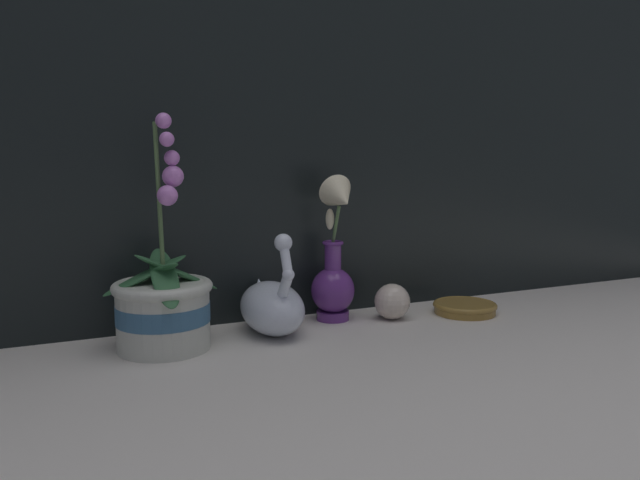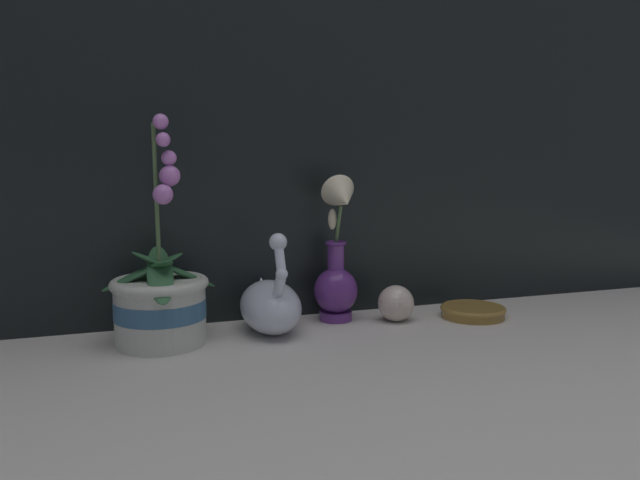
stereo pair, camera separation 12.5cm
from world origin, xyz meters
The scene contains 7 objects.
ground_plane centered at (0.00, 0.00, 0.00)m, with size 2.80×2.80×0.00m, color beige.
window_backdrop centered at (0.00, 0.23, 0.60)m, with size 2.80×0.03×1.20m.
orchid_potted_plant centered at (-0.33, 0.10, 0.08)m, with size 0.22×0.22×0.43m.
swan_figurine centered at (-0.12, 0.11, 0.06)m, with size 0.12×0.21×0.21m.
blue_vase centered at (0.04, 0.15, 0.12)m, with size 0.09×0.13×0.31m.
glass_sphere centered at (0.16, 0.11, 0.04)m, with size 0.08×0.08×0.08m.
amber_dish centered at (0.33, 0.08, 0.01)m, with size 0.14×0.14×0.02m.
Camera 1 is at (-0.52, -1.03, 0.35)m, focal length 35.00 mm.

